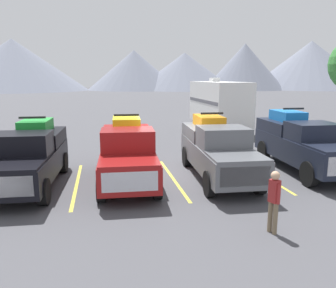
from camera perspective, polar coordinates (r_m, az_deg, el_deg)
ground_plane at (r=14.33m, az=0.04°, el=-4.74°), size 240.00×240.00×0.00m
pickup_truck_a at (r=13.30m, az=-22.47°, el=-1.82°), size 2.34×5.57×2.49m
pickup_truck_b at (r=12.91m, az=-6.88°, el=-1.34°), size 2.36×5.58×2.52m
pickup_truck_c at (r=13.55m, az=8.31°, el=-0.73°), size 2.31×5.97×2.51m
pickup_truck_d at (r=15.53m, az=21.71°, el=0.29°), size 2.32×6.00×2.61m
lot_stripe_b at (r=13.20m, az=-15.23°, el=-6.56°), size 0.12×5.50×0.01m
lot_stripe_c at (r=13.44m, az=0.83°, el=-5.83°), size 0.12×5.50×0.01m
lot_stripe_d at (r=14.64m, az=15.24°, el=-4.79°), size 0.12×5.50×0.01m
camper_trailer_a at (r=25.49m, az=8.61°, el=6.91°), size 2.64×8.15×3.91m
person_a at (r=9.04m, az=17.55°, el=-8.70°), size 0.26×0.35×1.65m
mountain_ridge at (r=105.50m, az=-4.56°, el=12.81°), size 154.76×45.76×15.53m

